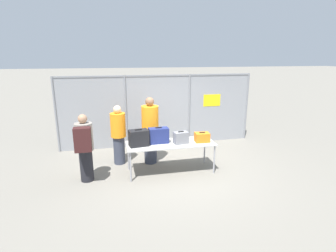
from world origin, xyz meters
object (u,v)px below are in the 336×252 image
inspection_table (171,145)px  security_worker_near (150,130)px  suitcase_grey (181,138)px  suitcase_black (139,138)px  traveler_hooded (85,146)px  utility_trailer (199,113)px  suitcase_orange (202,137)px  security_worker_far (118,134)px  suitcase_navy (159,135)px

inspection_table → security_worker_near: security_worker_near is taller
suitcase_grey → suitcase_black: bearing=177.6°
suitcase_black → traveler_hooded: 1.26m
suitcase_grey → utility_trailer: size_ratio=0.09×
utility_trailer → inspection_table: bearing=-117.1°
suitcase_black → suitcase_orange: (1.60, -0.04, -0.08)m
traveler_hooded → utility_trailer: size_ratio=0.40×
security_worker_near → security_worker_far: 0.86m
traveler_hooded → utility_trailer: (4.43, 4.75, -0.46)m
suitcase_navy → security_worker_near: size_ratio=0.27×
suitcase_navy → security_worker_near: (-0.12, 0.62, -0.01)m
suitcase_black → suitcase_orange: 1.60m
suitcase_grey → security_worker_near: size_ratio=0.21×
traveler_hooded → suitcase_black: bearing=-18.4°
suitcase_navy → security_worker_near: bearing=100.5°
suitcase_black → suitcase_grey: 1.05m
suitcase_orange → utility_trailer: suitcase_orange is taller
security_worker_far → utility_trailer: size_ratio=0.40×
utility_trailer → security_worker_far: bearing=-133.6°
inspection_table → traveler_hooded: (-2.05, -0.11, 0.17)m
suitcase_black → inspection_table: bearing=2.3°
suitcase_black → security_worker_near: 0.84m
traveler_hooded → security_worker_far: bearing=27.7°
suitcase_navy → security_worker_near: 0.64m
traveler_hooded → security_worker_far: size_ratio=1.00×
suitcase_black → suitcase_grey: (1.04, -0.04, -0.05)m
security_worker_near → utility_trailer: (2.78, 3.94, -0.52)m
security_worker_far → suitcase_navy: bearing=169.7°
suitcase_orange → security_worker_near: size_ratio=0.20×
inspection_table → utility_trailer: inspection_table is taller
suitcase_black → security_worker_near: size_ratio=0.27×
suitcase_navy → suitcase_grey: (0.53, -0.15, -0.05)m
suitcase_orange → traveler_hooded: size_ratio=0.23×
security_worker_near → security_worker_far: (-0.85, 0.12, -0.11)m
security_worker_near → utility_trailer: size_ratio=0.45×
inspection_table → utility_trailer: 5.22m
suitcase_grey → inspection_table: bearing=162.7°
security_worker_near → utility_trailer: bearing=-118.1°
suitcase_navy → suitcase_orange: 1.10m
security_worker_near → suitcase_navy: bearing=107.6°
suitcase_navy → traveler_hooded: (-1.76, -0.19, -0.07)m
security_worker_near → utility_trailer: 4.85m
inspection_table → security_worker_near: bearing=120.0°
suitcase_navy → suitcase_orange: size_ratio=1.34×
traveler_hooded → security_worker_near: size_ratio=0.88×
inspection_table → suitcase_grey: size_ratio=5.86×
suitcase_orange → security_worker_far: security_worker_far is taller
suitcase_grey → utility_trailer: suitcase_grey is taller
security_worker_near → suitcase_black: bearing=69.0°
suitcase_black → security_worker_near: security_worker_near is taller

